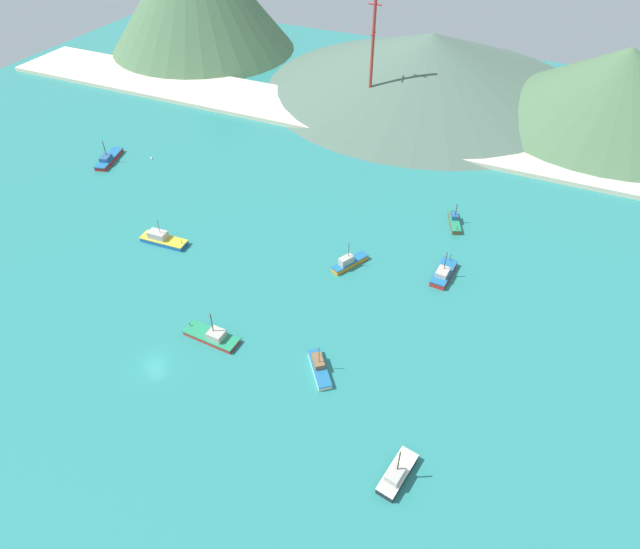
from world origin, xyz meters
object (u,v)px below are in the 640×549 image
at_px(fishing_boat_6, 319,368).
at_px(radio_tower, 373,49).
at_px(fishing_boat_1, 349,262).
at_px(fishing_boat_2, 213,336).
at_px(fishing_boat_4, 162,239).
at_px(fishing_boat_7, 109,159).
at_px(buoy_0, 152,158).
at_px(fishing_boat_0, 397,474).
at_px(fishing_boat_5, 443,273).
at_px(fishing_boat_3, 454,221).

xyz_separation_m(fishing_boat_6, radio_tower, (-25.96, 93.24, 17.93)).
height_order(fishing_boat_1, fishing_boat_2, fishing_boat_2).
relative_size(fishing_boat_4, fishing_boat_6, 1.36).
xyz_separation_m(fishing_boat_6, fishing_boat_7, (-77.00, 39.51, 0.02)).
bearing_deg(buoy_0, fishing_boat_1, -16.74).
height_order(fishing_boat_4, buoy_0, fishing_boat_4).
distance_m(fishing_boat_0, fishing_boat_5, 43.48).
relative_size(fishing_boat_2, fishing_boat_7, 0.90).
xyz_separation_m(fishing_boat_1, fishing_boat_2, (-14.05, -27.53, -0.18)).
xyz_separation_m(fishing_boat_7, radio_tower, (51.05, 53.73, 17.91)).
relative_size(fishing_boat_6, buoy_0, 11.30).
bearing_deg(fishing_boat_7, radio_tower, 46.47).
distance_m(fishing_boat_1, fishing_boat_7, 72.81).
distance_m(fishing_boat_4, fishing_boat_6, 47.01).
bearing_deg(buoy_0, fishing_boat_5, -10.09).
bearing_deg(radio_tower, fishing_boat_0, -67.83).
bearing_deg(buoy_0, fishing_boat_6, -33.58).
height_order(fishing_boat_2, fishing_boat_3, fishing_boat_2).
relative_size(fishing_boat_5, fishing_boat_6, 1.15).
relative_size(fishing_boat_1, fishing_boat_7, 0.74).
distance_m(fishing_boat_0, fishing_boat_2, 38.23).
xyz_separation_m(fishing_boat_0, buoy_0, (-85.05, 57.54, -0.83)).
distance_m(fishing_boat_0, fishing_boat_1, 44.79).
xyz_separation_m(fishing_boat_4, fishing_boat_6, (43.70, -17.32, -0.18)).
distance_m(fishing_boat_0, fishing_boat_3, 61.60).
xyz_separation_m(fishing_boat_5, fishing_boat_7, (-89.48, 8.71, -0.10)).
bearing_deg(fishing_boat_5, buoy_0, 169.91).
bearing_deg(fishing_boat_4, fishing_boat_2, -37.43).
distance_m(fishing_boat_4, fishing_boat_7, 40.02).
xyz_separation_m(fishing_boat_2, fishing_boat_4, (-24.25, 18.56, 0.18)).
bearing_deg(buoy_0, fishing_boat_0, -34.08).
bearing_deg(fishing_boat_4, fishing_boat_5, 13.49).
relative_size(fishing_boat_3, fishing_boat_5, 0.93).
bearing_deg(fishing_boat_7, fishing_boat_0, -28.90).
distance_m(fishing_boat_0, fishing_boat_4, 67.69).
height_order(fishing_boat_4, fishing_boat_6, fishing_boat_4).
height_order(fishing_boat_4, radio_tower, radio_tower).
bearing_deg(fishing_boat_0, fishing_boat_4, 153.93).
xyz_separation_m(fishing_boat_2, fishing_boat_7, (-57.55, 40.75, 0.03)).
height_order(fishing_boat_1, buoy_0, fishing_boat_1).
relative_size(fishing_boat_3, fishing_boat_7, 0.72).
height_order(fishing_boat_5, radio_tower, radio_tower).
xyz_separation_m(fishing_boat_1, radio_tower, (-20.55, 66.95, 17.76)).
xyz_separation_m(fishing_boat_3, fishing_boat_5, (2.16, -17.99, 0.05)).
height_order(fishing_boat_3, fishing_boat_5, fishing_boat_5).
xyz_separation_m(fishing_boat_3, fishing_boat_7, (-87.32, -9.28, -0.05)).
relative_size(fishing_boat_1, buoy_0, 12.47).
height_order(fishing_boat_1, fishing_boat_5, fishing_boat_5).
relative_size(fishing_boat_0, radio_tower, 0.22).
distance_m(fishing_boat_1, fishing_boat_5, 18.44).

